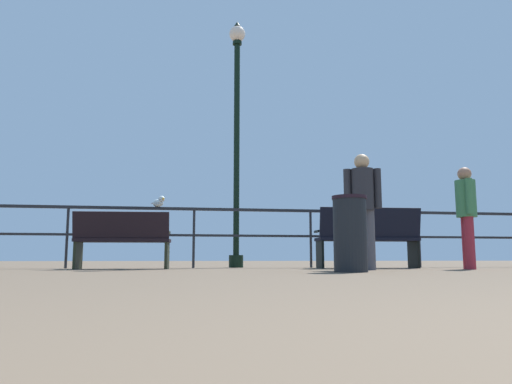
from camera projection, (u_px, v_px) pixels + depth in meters
pier_railing at (253, 224)px, 8.54m from camera, size 18.65×0.05×1.03m
bench_near_left at (122, 237)px, 7.44m from camera, size 1.46×0.71×0.86m
bench_near_right at (369, 234)px, 8.07m from camera, size 1.71×0.68×0.99m
lamppost_center at (237, 124)px, 9.04m from camera, size 0.30×0.30×4.64m
person_by_bench at (363, 203)px, 6.94m from camera, size 0.52×0.32×1.65m
person_at_railing at (466, 210)px, 7.39m from camera, size 0.30×0.48×1.55m
seagull_on_rail at (159, 202)px, 8.31m from camera, size 0.26×0.35×0.18m
trash_bin at (350, 234)px, 5.86m from camera, size 0.42×0.42×0.91m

